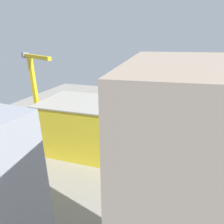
% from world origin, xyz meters
% --- Properties ---
extents(ground_plane, '(171.37, 171.37, 0.00)m').
position_xyz_m(ground_plane, '(0.00, 0.00, 0.00)').
color(ground_plane, gray).
rests_on(ground_plane, ground).
extents(rail_bed, '(107.46, 17.58, 0.01)m').
position_xyz_m(rail_bed, '(0.00, -21.66, 0.00)').
color(rail_bed, '#5B544C').
rests_on(rail_bed, ground).
extents(street_asphalt, '(107.31, 11.83, 0.01)m').
position_xyz_m(street_asphalt, '(0.00, 2.29, 0.00)').
color(street_asphalt, '#424244').
rests_on(street_asphalt, ground).
extents(track_rails, '(107.07, 11.14, 0.12)m').
position_xyz_m(track_rails, '(0.00, -21.66, 0.18)').
color(track_rails, '#9E9EA8').
rests_on(track_rails, ground).
extents(platform_canopy_near, '(54.72, 5.56, 3.87)m').
position_xyz_m(platform_canopy_near, '(9.72, -13.19, 3.68)').
color(platform_canopy_near, '#A82D23').
rests_on(platform_canopy_near, ground).
extents(platform_canopy_far, '(52.13, 6.59, 4.10)m').
position_xyz_m(platform_canopy_far, '(-2.19, -19.46, 3.85)').
color(platform_canopy_far, '#C63D2D').
rests_on(platform_canopy_far, ground).
extents(locomotive, '(14.52, 3.20, 5.16)m').
position_xyz_m(locomotive, '(-16.22, -25.03, 1.81)').
color(locomotive, black).
rests_on(locomotive, ground).
extents(passenger_coach, '(18.69, 3.53, 6.23)m').
position_xyz_m(passenger_coach, '(-37.83, -25.04, 3.28)').
color(passenger_coach, black).
rests_on(passenger_coach, ground).
extents(freight_coach_far, '(18.13, 3.44, 5.90)m').
position_xyz_m(freight_coach_far, '(23.62, -18.28, 3.10)').
color(freight_coach_far, black).
rests_on(freight_coach_far, ground).
extents(parked_car_0, '(4.87, 2.05, 1.63)m').
position_xyz_m(parked_car_0, '(-13.32, -0.73, 0.73)').
color(parked_car_0, black).
rests_on(parked_car_0, ground).
extents(parked_car_1, '(4.19, 1.81, 1.69)m').
position_xyz_m(parked_car_1, '(-6.41, -1.48, 0.75)').
color(parked_car_1, black).
rests_on(parked_car_1, ground).
extents(parked_car_2, '(4.51, 2.01, 1.74)m').
position_xyz_m(parked_car_2, '(0.07, -0.66, 0.78)').
color(parked_car_2, black).
rests_on(parked_car_2, ground).
extents(parked_car_3, '(4.60, 1.95, 1.70)m').
position_xyz_m(parked_car_3, '(6.02, -1.42, 0.76)').
color(parked_car_3, black).
rests_on(parked_car_3, ground).
extents(parked_car_4, '(4.08, 1.96, 1.64)m').
position_xyz_m(parked_car_4, '(12.26, -1.30, 0.73)').
color(parked_car_4, black).
rests_on(parked_car_4, ground).
extents(parked_car_5, '(4.69, 2.16, 1.64)m').
position_xyz_m(parked_car_5, '(18.57, -1.58, 0.74)').
color(parked_car_5, black).
rests_on(parked_car_5, ground).
extents(construction_building, '(36.20, 23.92, 20.20)m').
position_xyz_m(construction_building, '(6.48, 22.39, 10.10)').
color(construction_building, yellow).
rests_on(construction_building, ground).
extents(construction_roof_slab, '(36.82, 24.54, 0.40)m').
position_xyz_m(construction_roof_slab, '(6.48, 22.39, 20.40)').
color(construction_roof_slab, '#ADA89E').
rests_on(construction_roof_slab, construction_building).
extents(tower_crane, '(20.57, 12.52, 38.11)m').
position_xyz_m(tower_crane, '(27.05, 26.32, 21.84)').
color(tower_crane, gray).
rests_on(tower_crane, ground).
extents(box_truck_0, '(8.95, 3.08, 3.31)m').
position_xyz_m(box_truck_0, '(-8.96, 6.75, 1.62)').
color(box_truck_0, black).
rests_on(box_truck_0, ground).
extents(box_truck_1, '(8.33, 3.51, 3.14)m').
position_xyz_m(box_truck_1, '(17.68, 6.82, 1.57)').
color(box_truck_1, black).
rests_on(box_truck_1, ground).
extents(box_truck_2, '(9.71, 2.96, 3.28)m').
position_xyz_m(box_truck_2, '(9.85, 5.40, 1.61)').
color(box_truck_2, black).
rests_on(box_truck_2, ground).
extents(street_tree_0, '(6.13, 6.13, 8.59)m').
position_xyz_m(street_tree_0, '(-2.17, 8.17, 5.51)').
color(street_tree_0, brown).
rests_on(street_tree_0, ground).
extents(street_tree_1, '(5.41, 5.41, 7.76)m').
position_xyz_m(street_tree_1, '(13.38, 6.57, 5.05)').
color(street_tree_1, brown).
rests_on(street_tree_1, ground).
extents(street_tree_2, '(4.97, 4.97, 8.10)m').
position_xyz_m(street_tree_2, '(-4.92, 7.94, 5.59)').
color(street_tree_2, brown).
rests_on(street_tree_2, ground).
extents(street_tree_3, '(5.57, 5.57, 8.27)m').
position_xyz_m(street_tree_3, '(-19.00, 8.00, 5.47)').
color(street_tree_3, brown).
rests_on(street_tree_3, ground).
extents(street_tree_4, '(5.68, 5.68, 7.65)m').
position_xyz_m(street_tree_4, '(-14.47, 7.66, 4.80)').
color(street_tree_4, brown).
rests_on(street_tree_4, ground).
extents(traffic_light, '(0.50, 0.36, 6.77)m').
position_xyz_m(traffic_light, '(11.30, 6.79, 4.47)').
color(traffic_light, '#333333').
rests_on(traffic_light, ground).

